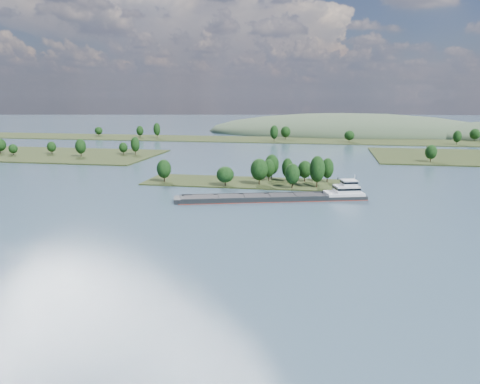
# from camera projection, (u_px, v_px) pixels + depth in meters

# --- Properties ---
(ground) EXTENTS (1800.00, 1800.00, 0.00)m
(ground) POSITION_uv_depth(u_px,v_px,m) (220.00, 213.00, 169.86)
(ground) COLOR #34495A
(ground) RESTS_ON ground
(tree_island) EXTENTS (100.00, 30.80, 15.76)m
(tree_island) POSITION_uv_depth(u_px,v_px,m) (260.00, 175.00, 224.62)
(tree_island) COLOR #232D14
(tree_island) RESTS_ON ground
(back_shoreline) EXTENTS (900.00, 60.00, 16.08)m
(back_shoreline) POSITION_uv_depth(u_px,v_px,m) (295.00, 140.00, 437.37)
(back_shoreline) COLOR #232D14
(back_shoreline) RESTS_ON ground
(hill_west) EXTENTS (320.00, 160.00, 44.00)m
(hill_west) POSITION_uv_depth(u_px,v_px,m) (347.00, 133.00, 524.97)
(hill_west) COLOR #364731
(hill_west) RESTS_ON ground
(cargo_barge) EXTENTS (77.94, 30.83, 10.61)m
(cargo_barge) POSITION_uv_depth(u_px,v_px,m) (285.00, 196.00, 191.28)
(cargo_barge) COLOR black
(cargo_barge) RESTS_ON ground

